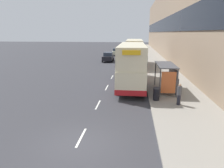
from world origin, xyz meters
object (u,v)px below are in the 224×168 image
object	(u,v)px
litter_bin	(156,94)
car_1	(135,49)
car_0	(133,46)
bus_shelter	(168,73)
double_decker_bus_near	(132,64)
car_3	(116,52)
double_decker_bus_ahead	(134,52)
car_2	(108,57)
pedestrian_at_shelter	(179,94)
pedestrian_1	(177,85)

from	to	relation	value
litter_bin	car_1	bearing A→B (deg)	92.36
car_0	car_1	xyz separation A→B (m)	(0.63, -12.93, -0.03)
bus_shelter	double_decker_bus_near	xyz separation A→B (m)	(-3.30, 2.38, 0.41)
car_3	double_decker_bus_ahead	bearing A→B (deg)	105.26
car_1	car_2	bearing A→B (deg)	-104.00
double_decker_bus_ahead	pedestrian_at_shelter	xyz separation A→B (m)	(3.45, -18.68, -1.30)
pedestrian_at_shelter	car_1	bearing A→B (deg)	94.33
pedestrian_1	litter_bin	xyz separation A→B (m)	(-1.92, -1.79, -0.29)
bus_shelter	double_decker_bus_ahead	world-z (taller)	double_decker_bus_ahead
litter_bin	car_2	bearing A→B (deg)	106.86
car_0	car_3	size ratio (longest dim) A/B	0.89
double_decker_bus_ahead	car_2	xyz separation A→B (m)	(-4.99, 4.93, -1.42)
bus_shelter	pedestrian_1	distance (m)	1.38
double_decker_bus_near	car_3	size ratio (longest dim) A/B	2.40
car_1	pedestrian_at_shelter	distance (m)	44.20
bus_shelter	double_decker_bus_ahead	bearing A→B (deg)	101.55
car_0	pedestrian_1	xyz separation A→B (m)	(4.33, -54.31, 0.09)
car_2	pedestrian_1	distance (m)	22.69
pedestrian_at_shelter	litter_bin	distance (m)	1.84
double_decker_bus_near	pedestrian_at_shelter	xyz separation A→B (m)	(3.64, -5.85, -1.30)
litter_bin	double_decker_bus_near	bearing A→B (deg)	112.80
car_1	litter_bin	bearing A→B (deg)	-87.64
double_decker_bus_near	car_1	size ratio (longest dim) A/B	2.37
double_decker_bus_ahead	litter_bin	world-z (taller)	double_decker_bus_ahead
double_decker_bus_near	car_1	world-z (taller)	double_decker_bus_near
car_0	car_2	bearing A→B (deg)	-97.62
bus_shelter	car_1	xyz separation A→B (m)	(-3.00, 40.61, -1.04)
bus_shelter	pedestrian_at_shelter	world-z (taller)	bus_shelter
bus_shelter	litter_bin	distance (m)	3.08
double_decker_bus_near	pedestrian_at_shelter	distance (m)	7.01
double_decker_bus_near	litter_bin	world-z (taller)	double_decker_bus_near
double_decker_bus_near	car_2	bearing A→B (deg)	105.13
pedestrian_1	pedestrian_at_shelter	bearing A→B (deg)	-97.48
car_1	bus_shelter	bearing A→B (deg)	-85.78
pedestrian_at_shelter	car_3	bearing A→B (deg)	102.70
car_0	litter_bin	distance (m)	56.15
double_decker_bus_near	litter_bin	xyz separation A→B (m)	(2.08, -4.94, -1.61)
car_2	pedestrian_at_shelter	distance (m)	25.08
double_decker_bus_near	car_3	distance (m)	29.18
pedestrian_1	litter_bin	bearing A→B (deg)	-137.01
car_1	pedestrian_1	size ratio (longest dim) A/B	2.75
car_1	pedestrian_1	distance (m)	41.54
double_decker_bus_near	car_1	xyz separation A→B (m)	(0.30, 38.23, -1.45)
car_0	pedestrian_at_shelter	world-z (taller)	pedestrian_at_shelter
car_0	bus_shelter	bearing A→B (deg)	-86.12
car_1	litter_bin	world-z (taller)	car_1
car_0	pedestrian_1	distance (m)	54.48
car_1	car_2	world-z (taller)	car_2
pedestrian_at_shelter	pedestrian_1	distance (m)	2.72
double_decker_bus_ahead	pedestrian_1	distance (m)	16.49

